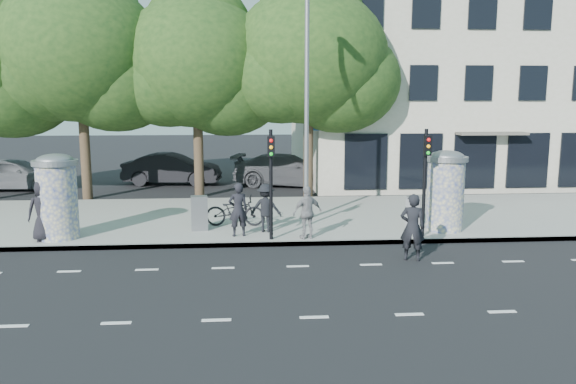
{
  "coord_description": "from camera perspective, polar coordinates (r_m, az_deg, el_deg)",
  "views": [
    {
      "loc": [
        -1.38,
        -13.1,
        4.42
      ],
      "look_at": [
        -0.1,
        3.5,
        1.69
      ],
      "focal_mm": 35.0,
      "sensor_mm": 36.0,
      "label": 1
    }
  ],
  "objects": [
    {
      "name": "bicycle",
      "position": [
        19.3,
        -5.42,
        -1.91
      ],
      "size": [
        0.85,
        2.05,
        1.05
      ],
      "primitive_type": "imported",
      "rotation": [
        0.0,
        0.0,
        1.5
      ],
      "color": "black",
      "rests_on": "sidewalk"
    },
    {
      "name": "lane_dash_near",
      "position": [
        11.84,
        2.67,
        -12.6
      ],
      "size": [
        32.0,
        0.12,
        0.01
      ],
      "primitive_type": "cube",
      "color": "silver",
      "rests_on": "ground"
    },
    {
      "name": "ped_b",
      "position": [
        17.79,
        -5.09,
        -1.8
      ],
      "size": [
        0.69,
        0.52,
        1.71
      ],
      "primitive_type": "imported",
      "rotation": [
        0.0,
        0.0,
        3.34
      ],
      "color": "black",
      "rests_on": "sidewalk"
    },
    {
      "name": "building",
      "position": [
        35.73,
        17.97,
        11.4
      ],
      "size": [
        20.3,
        15.85,
        12.0
      ],
      "color": "#AEA892",
      "rests_on": "ground"
    },
    {
      "name": "cabinet_left",
      "position": [
        18.83,
        -8.99,
        -2.13
      ],
      "size": [
        0.58,
        0.45,
        1.14
      ],
      "primitive_type": "cube",
      "rotation": [
        0.0,
        0.0,
        0.1
      ],
      "color": "slate",
      "rests_on": "sidewalk"
    },
    {
      "name": "traffic_pole_far",
      "position": [
        17.93,
        13.78,
        2.03
      ],
      "size": [
        0.22,
        0.31,
        3.4
      ],
      "color": "black",
      "rests_on": "sidewalk"
    },
    {
      "name": "cabinet_right",
      "position": [
        19.7,
        12.59,
        -1.92
      ],
      "size": [
        0.58,
        0.5,
        1.01
      ],
      "primitive_type": "cube",
      "rotation": [
        0.0,
        0.0,
        -0.35
      ],
      "color": "gray",
      "rests_on": "sidewalk"
    },
    {
      "name": "sidewalk",
      "position": [
        21.1,
        -0.55,
        -2.57
      ],
      "size": [
        40.0,
        8.0,
        0.15
      ],
      "primitive_type": "cube",
      "color": "gray",
      "rests_on": "ground"
    },
    {
      "name": "ad_column_left",
      "position": [
        18.76,
        -22.41,
        -0.23
      ],
      "size": [
        1.36,
        1.36,
        2.65
      ],
      "color": "beige",
      "rests_on": "sidewalk"
    },
    {
      "name": "car_left",
      "position": [
        30.91,
        -26.04,
        1.66
      ],
      "size": [
        2.13,
        4.85,
        1.62
      ],
      "primitive_type": "imported",
      "rotation": [
        0.0,
        0.0,
        1.53
      ],
      "color": "slate",
      "rests_on": "ground"
    },
    {
      "name": "tree_mid_left",
      "position": [
        26.66,
        -20.43,
        13.22
      ],
      "size": [
        7.2,
        7.2,
        9.57
      ],
      "color": "#38281C",
      "rests_on": "ground"
    },
    {
      "name": "ped_d",
      "position": [
        18.33,
        -2.27,
        -1.63
      ],
      "size": [
        1.12,
        0.77,
        1.59
      ],
      "primitive_type": "imported",
      "rotation": [
        0.0,
        0.0,
        2.96
      ],
      "color": "black",
      "rests_on": "sidewalk"
    },
    {
      "name": "ped_e",
      "position": [
        17.4,
        1.98,
        -2.08
      ],
      "size": [
        1.11,
        0.87,
        1.67
      ],
      "primitive_type": "imported",
      "rotation": [
        0.0,
        0.0,
        3.51
      ],
      "color": "gray",
      "rests_on": "sidewalk"
    },
    {
      "name": "car_right",
      "position": [
        29.17,
        -0.0,
        2.24
      ],
      "size": [
        3.56,
        6.07,
        1.65
      ],
      "primitive_type": "imported",
      "rotation": [
        0.0,
        0.0,
        1.34
      ],
      "color": "#4A4B50",
      "rests_on": "ground"
    },
    {
      "name": "man_road",
      "position": [
        15.95,
        12.53,
        -3.51
      ],
      "size": [
        0.79,
        0.64,
        1.88
      ],
      "primitive_type": "imported",
      "rotation": [
        0.0,
        0.0,
        2.82
      ],
      "color": "black",
      "rests_on": "ground"
    },
    {
      "name": "traffic_pole_near",
      "position": [
        17.05,
        -1.74,
        1.93
      ],
      "size": [
        0.22,
        0.31,
        3.4
      ],
      "color": "black",
      "rests_on": "sidewalk"
    },
    {
      "name": "lane_dash_far",
      "position": [
        15.22,
        1.0,
        -7.56
      ],
      "size": [
        32.0,
        0.12,
        0.01
      ],
      "primitive_type": "cube",
      "color": "silver",
      "rests_on": "ground"
    },
    {
      "name": "tree_near_left",
      "position": [
        25.94,
        -9.31,
        12.83
      ],
      "size": [
        6.8,
        6.8,
        8.97
      ],
      "color": "#38281C",
      "rests_on": "ground"
    },
    {
      "name": "curb",
      "position": [
        17.27,
        0.33,
        -5.26
      ],
      "size": [
        40.0,
        0.1,
        0.16
      ],
      "primitive_type": "cube",
      "color": "slate",
      "rests_on": "ground"
    },
    {
      "name": "ad_column_right",
      "position": [
        19.2,
        15.71,
        0.33
      ],
      "size": [
        1.36,
        1.36,
        2.65
      ],
      "color": "beige",
      "rests_on": "sidewalk"
    },
    {
      "name": "street_lamp",
      "position": [
        19.86,
        1.94,
        10.39
      ],
      "size": [
        0.25,
        0.93,
        8.0
      ],
      "color": "slate",
      "rests_on": "sidewalk"
    },
    {
      "name": "ped_a",
      "position": [
        18.67,
        -23.58,
        -1.73
      ],
      "size": [
        1.07,
        0.87,
        1.89
      ],
      "primitive_type": "imported",
      "rotation": [
        0.0,
        0.0,
        3.47
      ],
      "color": "black",
      "rests_on": "sidewalk"
    },
    {
      "name": "tree_center",
      "position": [
        25.63,
        2.13,
        13.54
      ],
      "size": [
        7.0,
        7.0,
        9.3
      ],
      "color": "#38281C",
      "rests_on": "ground"
    },
    {
      "name": "car_mid",
      "position": [
        30.25,
        -11.69,
        2.3
      ],
      "size": [
        2.27,
        5.18,
        1.66
      ],
      "primitive_type": "imported",
      "rotation": [
        0.0,
        0.0,
        1.47
      ],
      "color": "black",
      "rests_on": "ground"
    },
    {
      "name": "ground",
      "position": [
        13.9,
        1.55,
        -9.24
      ],
      "size": [
        120.0,
        120.0,
        0.0
      ],
      "primitive_type": "plane",
      "color": "black",
      "rests_on": "ground"
    }
  ]
}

